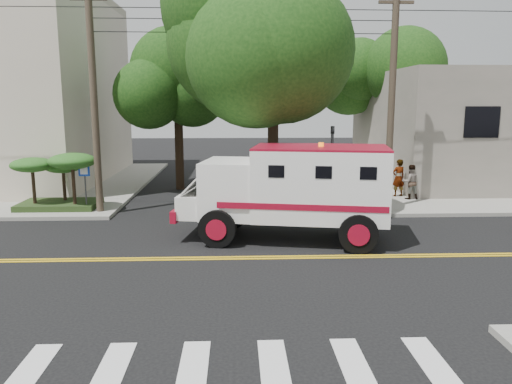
{
  "coord_description": "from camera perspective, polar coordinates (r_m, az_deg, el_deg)",
  "views": [
    {
      "loc": [
        -0.04,
        -14.14,
        4.54
      ],
      "look_at": [
        0.62,
        2.1,
        1.6
      ],
      "focal_mm": 35.0,
      "sensor_mm": 36.0,
      "label": 1
    }
  ],
  "objects": [
    {
      "name": "pedestrian_a",
      "position": [
        24.4,
        15.97,
        1.58
      ],
      "size": [
        0.72,
        0.56,
        1.76
      ],
      "primitive_type": "imported",
      "rotation": [
        0.0,
        0.0,
        3.39
      ],
      "color": "gray",
      "rests_on": "sidewalk_ne"
    },
    {
      "name": "traffic_signal",
      "position": [
        20.24,
        8.65,
        3.57
      ],
      "size": [
        0.15,
        0.18,
        3.6
      ],
      "color": "#3F3F42",
      "rests_on": "ground"
    },
    {
      "name": "armored_truck",
      "position": [
        16.45,
        4.23,
        0.57
      ],
      "size": [
        7.21,
        3.78,
        3.13
      ],
      "rotation": [
        0.0,
        0.0,
        -0.18
      ],
      "color": "white",
      "rests_on": "ground"
    },
    {
      "name": "tree_main",
      "position": [
        20.62,
        3.37,
        17.65
      ],
      "size": [
        6.08,
        5.7,
        9.85
      ],
      "color": "black",
      "rests_on": "ground"
    },
    {
      "name": "palm_planter",
      "position": [
        22.23,
        -21.74,
        2.05
      ],
      "size": [
        3.52,
        2.63,
        2.36
      ],
      "color": "#1E3314",
      "rests_on": "sidewalk_nw"
    },
    {
      "name": "tree_right",
      "position": [
        31.24,
        14.58,
        12.79
      ],
      "size": [
        4.8,
        4.5,
        8.2
      ],
      "color": "black",
      "rests_on": "ground"
    },
    {
      "name": "utility_pole_right",
      "position": [
        21.3,
        15.23,
        9.79
      ],
      "size": [
        0.28,
        0.28,
        9.0
      ],
      "primitive_type": "cylinder",
      "color": "#382D23",
      "rests_on": "ground"
    },
    {
      "name": "pedestrian_b",
      "position": [
        23.85,
        17.22,
        1.11
      ],
      "size": [
        0.79,
        0.62,
        1.58
      ],
      "primitive_type": "imported",
      "rotation": [
        0.0,
        0.0,
        3.17
      ],
      "color": "gray",
      "rests_on": "sidewalk_ne"
    },
    {
      "name": "ground",
      "position": [
        14.85,
        -2.07,
        -7.55
      ],
      "size": [
        100.0,
        100.0,
        0.0
      ],
      "primitive_type": "plane",
      "color": "black",
      "rests_on": "ground"
    },
    {
      "name": "building_right",
      "position": [
        31.94,
        25.98,
        6.74
      ],
      "size": [
        14.0,
        12.0,
        6.0
      ],
      "primitive_type": "cube",
      "color": "slate",
      "rests_on": "sidewalk_ne"
    },
    {
      "name": "utility_pole_left",
      "position": [
        20.89,
        -18.01,
        9.65
      ],
      "size": [
        0.28,
        0.28,
        9.0
      ],
      "primitive_type": "cylinder",
      "color": "#382D23",
      "rests_on": "ground"
    },
    {
      "name": "accessibility_sign",
      "position": [
        21.46,
        -18.97,
        1.19
      ],
      "size": [
        0.45,
        0.1,
        2.02
      ],
      "color": "#3F3F42",
      "rests_on": "ground"
    },
    {
      "name": "tree_left",
      "position": [
        26.09,
        -8.32,
        12.76
      ],
      "size": [
        4.48,
        4.2,
        7.7
      ],
      "color": "black",
      "rests_on": "ground"
    },
    {
      "name": "sidewalk_ne",
      "position": [
        31.1,
        23.53,
        1.14
      ],
      "size": [
        17.0,
        17.0,
        0.15
      ],
      "primitive_type": "cube",
      "color": "gray",
      "rests_on": "ground"
    }
  ]
}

